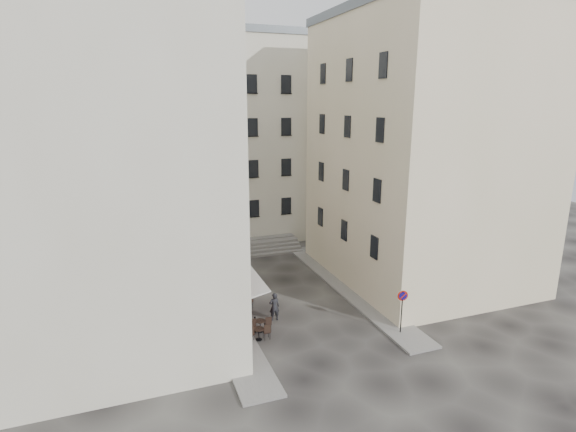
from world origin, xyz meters
name	(u,v)px	position (x,y,z in m)	size (l,w,h in m)	color
ground	(302,316)	(0.00, 0.00, 0.00)	(90.00, 90.00, 0.00)	black
sidewalk_left	(216,299)	(-4.50, 4.00, 0.06)	(2.00, 22.00, 0.12)	slate
sidewalk_right	(346,286)	(4.50, 3.00, 0.06)	(2.00, 18.00, 0.12)	slate
building_left	(100,145)	(-10.50, 3.00, 10.31)	(12.20, 16.20, 20.60)	beige
building_right	(423,150)	(10.50, 3.50, 9.31)	(12.20, 14.20, 18.60)	beige
building_back	(218,138)	(-1.00, 19.00, 9.31)	(18.20, 10.20, 18.60)	beige
cafe_storefront	(228,290)	(-4.32, 1.00, 1.88)	(1.74, 7.30, 3.50)	#45090F
stone_steps	(248,248)	(0.00, 12.57, 0.40)	(9.00, 3.15, 0.80)	slate
bollard_near	(255,324)	(-3.25, -1.00, 0.53)	(0.12, 0.12, 0.98)	black
bollard_mid	(240,299)	(-3.25, 2.50, 0.53)	(0.12, 0.12, 0.98)	black
bollard_far	(227,279)	(-3.25, 6.00, 0.53)	(0.12, 0.12, 0.98)	black
no_parking_sign	(402,304)	(4.30, -3.94, 1.85)	(0.58, 0.18, 2.61)	black
bistro_table_a	(258,333)	(-3.30, -1.87, 0.45)	(1.25, 0.59, 0.88)	black
bistro_table_b	(260,325)	(-2.97, -1.02, 0.45)	(1.25, 0.58, 0.88)	black
bistro_table_c	(243,302)	(-3.15, 2.17, 0.45)	(1.26, 0.59, 0.89)	black
bistro_table_d	(243,292)	(-2.76, 3.72, 0.43)	(1.19, 0.56, 0.83)	black
bistro_table_e	(228,288)	(-3.49, 4.76, 0.42)	(1.17, 0.55, 0.82)	black
pedestrian	(274,307)	(-1.76, 0.05, 0.86)	(0.62, 0.41, 1.71)	black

